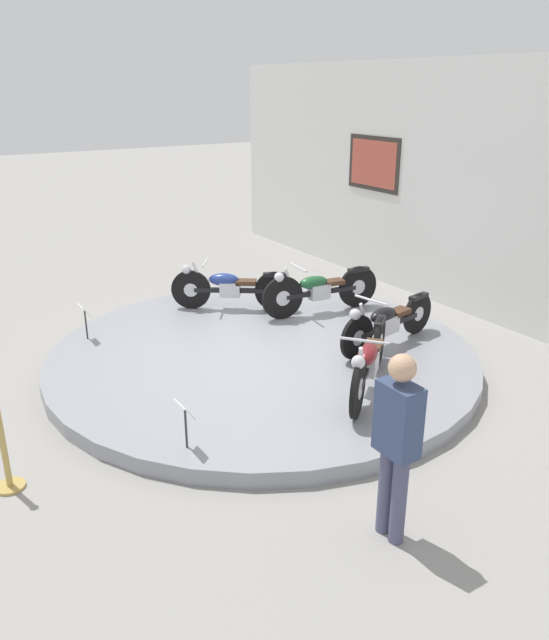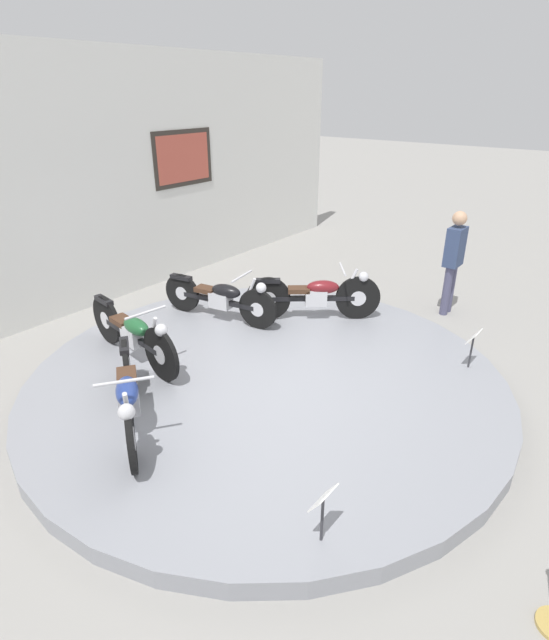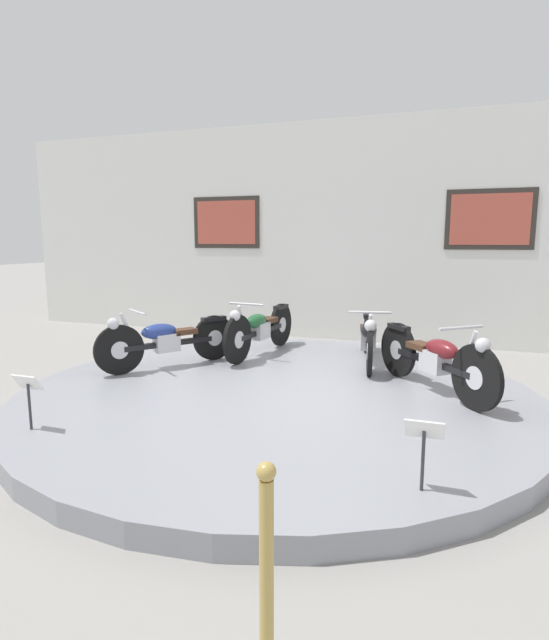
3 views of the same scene
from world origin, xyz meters
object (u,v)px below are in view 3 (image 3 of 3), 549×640
at_px(info_placard_front_left, 28,390).
at_px(motorcycle_blue, 166,339).
at_px(motorcycle_green, 260,328).
at_px(stanchion_post_right_of_entry, 267,618).
at_px(motorcycle_black, 368,337).
at_px(motorcycle_maroon, 435,357).
at_px(info_placard_front_centre, 424,439).

bearing_deg(info_placard_front_left, motorcycle_blue, 90.30).
height_order(motorcycle_green, stanchion_post_right_of_entry, stanchion_post_right_of_entry).
height_order(motorcycle_black, motorcycle_maroon, motorcycle_maroon).
distance_m(motorcycle_black, stanchion_post_right_of_entry, 5.06).
height_order(motorcycle_green, info_placard_front_left, motorcycle_green).
relative_size(motorcycle_maroon, info_placard_front_centre, 3.12).
bearing_deg(info_placard_front_left, motorcycle_black, 54.12).
relative_size(motorcycle_blue, info_placard_front_centre, 3.23).
height_order(motorcycle_blue, motorcycle_black, motorcycle_blue).
bearing_deg(info_placard_front_centre, info_placard_front_left, 180.00).
bearing_deg(motorcycle_green, motorcycle_black, -0.15).
bearing_deg(motorcycle_maroon, info_placard_front_left, -145.38).
distance_m(motorcycle_maroon, info_placard_front_centre, 2.34).
distance_m(motorcycle_blue, info_placard_front_centre, 4.12).
relative_size(motorcycle_blue, motorcycle_black, 0.85).
bearing_deg(info_placard_front_left, motorcycle_maroon, 34.62).
height_order(motorcycle_black, stanchion_post_right_of_entry, stanchion_post_right_of_entry).
distance_m(motorcycle_green, info_placard_front_left, 3.56).
xyz_separation_m(motorcycle_green, motorcycle_black, (1.59, -0.00, -0.03)).
distance_m(motorcycle_green, info_placard_front_centre, 4.24).
distance_m(motorcycle_black, motorcycle_maroon, 1.42).
distance_m(info_placard_front_left, info_placard_front_centre, 3.38).
bearing_deg(motorcycle_black, info_placard_front_left, -125.88).
xyz_separation_m(info_placard_front_left, stanchion_post_right_of_entry, (2.84, -1.61, -0.21)).
distance_m(motorcycle_maroon, stanchion_post_right_of_entry, 4.00).
bearing_deg(motorcycle_blue, info_placard_front_left, -89.70).
height_order(motorcycle_green, motorcycle_black, motorcycle_green).
relative_size(motorcycle_green, info_placard_front_centre, 3.94).
relative_size(motorcycle_black, stanchion_post_right_of_entry, 1.89).
distance_m(motorcycle_maroon, info_placard_front_left, 4.12).
height_order(motorcycle_blue, stanchion_post_right_of_entry, stanchion_post_right_of_entry).
height_order(motorcycle_green, motorcycle_maroon, motorcycle_green).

